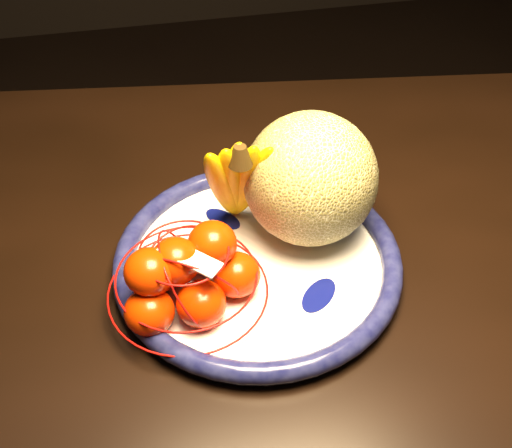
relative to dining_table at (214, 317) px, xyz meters
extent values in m
cube|color=black|center=(0.00, 0.00, 0.06)|extent=(1.65, 1.13, 0.04)
cylinder|color=white|center=(0.06, 0.00, 0.09)|extent=(0.33, 0.33, 0.01)
torus|color=#080933|center=(0.06, 0.00, 0.10)|extent=(0.37, 0.37, 0.03)
cylinder|color=white|center=(0.06, 0.00, 0.08)|extent=(0.16, 0.16, 0.01)
ellipsoid|color=#0A0F56|center=(0.12, -0.07, 0.10)|extent=(0.13, 0.13, 0.00)
ellipsoid|color=#0A0F56|center=(0.03, 0.09, 0.10)|extent=(0.12, 0.12, 0.00)
ellipsoid|color=#0A0F56|center=(-0.05, 0.00, 0.10)|extent=(0.11, 0.08, 0.00)
sphere|color=olive|center=(0.14, 0.05, 0.18)|extent=(0.17, 0.17, 0.17)
ellipsoid|color=#DCB80B|center=(0.03, 0.07, 0.18)|extent=(0.08, 0.10, 0.17)
ellipsoid|color=#DCB80B|center=(0.04, 0.07, 0.18)|extent=(0.06, 0.10, 0.17)
ellipsoid|color=#DCB80B|center=(0.05, 0.07, 0.18)|extent=(0.04, 0.09, 0.17)
ellipsoid|color=#DCB80B|center=(0.06, 0.06, 0.18)|extent=(0.06, 0.10, 0.17)
ellipsoid|color=#DCB80B|center=(0.06, 0.06, 0.18)|extent=(0.08, 0.11, 0.17)
cone|color=black|center=(0.05, 0.07, 0.26)|extent=(0.03, 0.03, 0.03)
ellipsoid|color=#F02800|center=(-0.08, -0.07, 0.12)|extent=(0.06, 0.06, 0.05)
ellipsoid|color=#F02800|center=(-0.02, -0.07, 0.12)|extent=(0.06, 0.06, 0.05)
ellipsoid|color=#F02800|center=(0.03, -0.04, 0.12)|extent=(0.06, 0.06, 0.05)
ellipsoid|color=#F02800|center=(-0.06, -0.01, 0.12)|extent=(0.06, 0.06, 0.05)
ellipsoid|color=#F02800|center=(0.00, 0.00, 0.12)|extent=(0.06, 0.06, 0.05)
ellipsoid|color=#F02800|center=(-0.04, -0.04, 0.16)|extent=(0.06, 0.06, 0.05)
ellipsoid|color=#F02800|center=(0.00, -0.02, 0.16)|extent=(0.06, 0.06, 0.05)
ellipsoid|color=#F02800|center=(-0.07, -0.05, 0.16)|extent=(0.06, 0.06, 0.05)
torus|color=#A60B08|center=(-0.03, -0.04, 0.11)|extent=(0.22, 0.22, 0.00)
torus|color=#A60B08|center=(-0.03, -0.04, 0.13)|extent=(0.19, 0.19, 0.00)
torus|color=#A60B08|center=(-0.03, -0.04, 0.17)|extent=(0.12, 0.12, 0.00)
torus|color=#A60B08|center=(-0.03, -0.04, 0.13)|extent=(0.14, 0.11, 0.12)
torus|color=#A60B08|center=(-0.03, -0.04, 0.13)|extent=(0.06, 0.13, 0.12)
torus|color=#A60B08|center=(-0.03, -0.04, 0.13)|extent=(0.14, 0.11, 0.12)
cube|color=white|center=(-0.03, -0.06, 0.18)|extent=(0.07, 0.07, 0.01)
camera|label=1|loc=(-0.05, -0.54, 0.69)|focal=45.00mm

